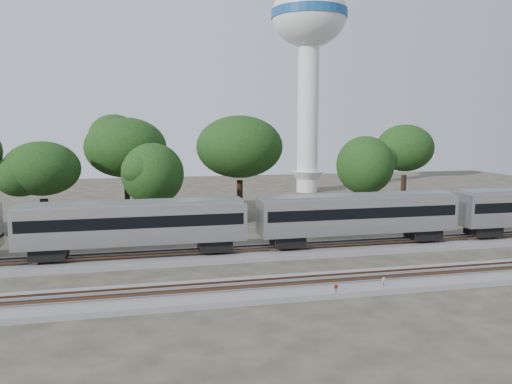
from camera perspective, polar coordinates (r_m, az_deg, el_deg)
ground at (r=38.33m, az=-3.66°, el=-9.68°), size 160.00×160.00×0.00m
track_far at (r=43.99m, az=-4.92°, el=-7.18°), size 160.00×5.00×0.73m
track_near at (r=34.51m, az=-2.59°, el=-11.27°), size 160.00×5.00×0.73m
train at (r=52.06m, az=21.87°, el=-1.84°), size 117.08×3.35×4.94m
switch_stand_red at (r=33.97m, az=9.13°, el=-10.96°), size 0.30×0.10×0.94m
switch_stand_white at (r=36.01m, az=14.38°, el=-9.98°), size 0.31×0.14×1.00m
switch_lever at (r=35.16m, az=10.94°, el=-11.14°), size 0.56×0.42×0.30m
water_tower at (r=89.28m, az=6.06°, el=17.11°), size 12.89×12.89×35.69m
tree_2 at (r=56.77m, az=-23.24°, el=2.45°), size 7.11×7.11×10.02m
tree_3 at (r=60.88m, az=-14.67°, el=4.92°), size 9.06×9.06×12.77m
tree_4 at (r=55.01m, az=-11.71°, el=1.99°), size 6.37×6.37×8.97m
tree_5 at (r=61.18m, az=-1.88°, el=5.17°), size 9.07×9.07×12.79m
tree_6 at (r=60.71m, az=12.33°, el=2.98°), size 6.92×6.92×9.76m
tree_7 at (r=74.16m, az=16.65°, el=4.82°), size 8.51×8.51×11.99m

